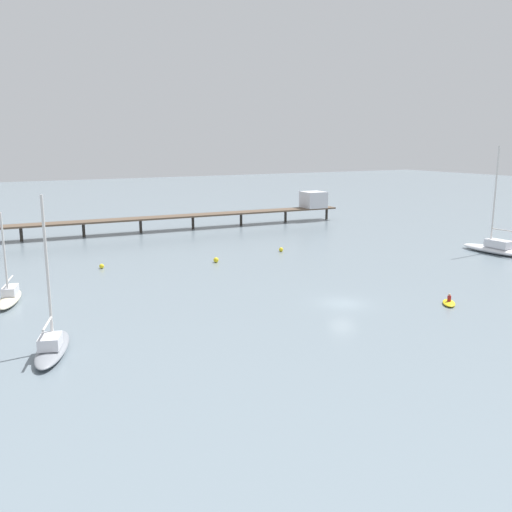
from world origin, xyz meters
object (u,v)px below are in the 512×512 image
dinghy_yellow (449,303)px  mooring_buoy_outer (216,260)px  sailboat_cream (10,296)px  mooring_buoy_far (102,266)px  sailboat_gray (52,345)px  mooring_buoy_near (281,250)px  sailboat_white (494,247)px  pier (233,209)px

dinghy_yellow → mooring_buoy_outer: (-12.23, 28.45, 0.13)m
sailboat_cream → mooring_buoy_far: size_ratio=15.04×
sailboat_cream → mooring_buoy_far: sailboat_cream is taller
sailboat_gray → sailboat_cream: 16.22m
mooring_buoy_near → mooring_buoy_outer: mooring_buoy_outer is taller
mooring_buoy_outer → sailboat_white: bearing=-19.7°
pier → mooring_buoy_near: pier is taller
mooring_buoy_near → mooring_buoy_outer: (-11.40, -2.14, 0.03)m
pier → sailboat_cream: bearing=-140.3°
pier → sailboat_white: (21.61, -41.33, -2.31)m
sailboat_cream → mooring_buoy_far: (11.52, 10.69, -0.37)m
sailboat_gray → dinghy_yellow: (36.29, -5.36, -0.51)m
mooring_buoy_near → mooring_buoy_outer: bearing=-169.4°
sailboat_white → sailboat_cream: 63.87m
sailboat_cream → dinghy_yellow: size_ratio=3.38×
pier → dinghy_yellow: bearing=-94.0°
mooring_buoy_outer → mooring_buoy_near: bearing=10.6°
mooring_buoy_far → pier: bearing=38.4°
pier → sailboat_cream: 54.52m
pier → sailboat_gray: sailboat_gray is taller
sailboat_cream → mooring_buoy_near: size_ratio=14.42×
mooring_buoy_far → dinghy_yellow: bearing=-50.6°
sailboat_cream → mooring_buoy_outer: (25.71, 6.95, -0.32)m
sailboat_white → sailboat_gray: bearing=-171.2°
pier → dinghy_yellow: 56.47m
pier → sailboat_gray: bearing=-128.4°
sailboat_white → sailboat_gray: 62.61m
pier → mooring_buoy_outer: bearing=-120.2°
sailboat_gray → sailboat_cream: bearing=95.8°
sailboat_gray → mooring_buoy_far: size_ratio=19.78×
sailboat_cream → mooring_buoy_far: 15.72m
sailboat_cream → mooring_buoy_near: (37.11, 9.10, -0.36)m
mooring_buoy_far → mooring_buoy_outer: bearing=-14.7°
pier → sailboat_white: sailboat_white is taller
dinghy_yellow → mooring_buoy_far: 41.64m
pier → sailboat_gray: 64.95m
sailboat_gray → mooring_buoy_far: sailboat_gray is taller
sailboat_cream → dinghy_yellow: (37.94, -21.49, -0.46)m
sailboat_white → dinghy_yellow: size_ratio=5.64×
dinghy_yellow → mooring_buoy_far: (-26.42, 32.18, 0.09)m
sailboat_gray → dinghy_yellow: bearing=-8.4°
mooring_buoy_far → sailboat_gray: bearing=-110.2°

